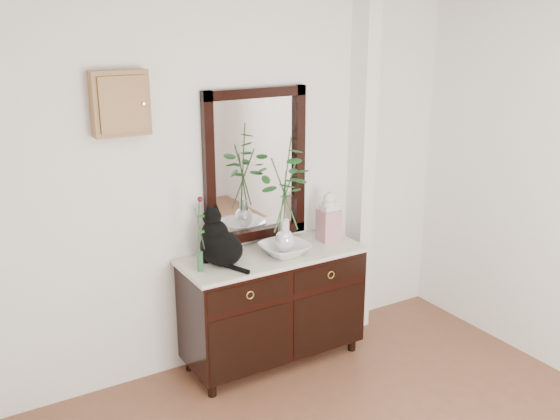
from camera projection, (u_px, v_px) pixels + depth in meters
wall_back at (243, 179)px, 4.42m from camera, size 3.60×0.04×2.70m
pilaster at (361, 165)px, 4.85m from camera, size 0.12×0.20×2.70m
sideboard at (273, 302)px, 4.53m from camera, size 1.33×0.52×0.82m
wall_mirror at (256, 166)px, 4.44m from camera, size 0.80×0.06×1.10m
key_cabinet at (120, 103)px, 3.80m from camera, size 0.35×0.10×0.40m
cat at (221, 237)px, 4.16m from camera, size 0.39×0.42×0.40m
lotus_bowl at (285, 249)px, 4.38m from camera, size 0.36×0.36×0.08m
vase_branches at (285, 195)px, 4.27m from camera, size 0.41×0.41×0.83m
bud_vase_rose at (199, 234)px, 4.03m from camera, size 0.07×0.07×0.52m
ginger_jar at (329, 216)px, 4.63m from camera, size 0.15×0.15×0.38m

